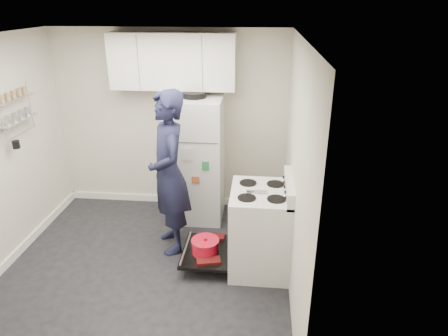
# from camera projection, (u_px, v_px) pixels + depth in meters

# --- Properties ---
(room) EXTENTS (3.21, 3.21, 2.51)m
(room) POSITION_uv_depth(u_px,v_px,m) (136.00, 169.00, 4.13)
(room) COLOR black
(room) RESTS_ON ground
(electric_range) EXTENTS (0.66, 0.76, 1.10)m
(electric_range) POSITION_uv_depth(u_px,v_px,m) (259.00, 230.00, 4.41)
(electric_range) COLOR silver
(electric_range) RESTS_ON ground
(open_oven_door) EXTENTS (0.55, 0.70, 0.24)m
(open_oven_door) POSITION_uv_depth(u_px,v_px,m) (206.00, 249.00, 4.56)
(open_oven_door) COLOR black
(open_oven_door) RESTS_ON ground
(refrigerator) EXTENTS (0.72, 0.74, 1.75)m
(refrigerator) POSITION_uv_depth(u_px,v_px,m) (196.00, 159.00, 5.35)
(refrigerator) COLOR white
(refrigerator) RESTS_ON ground
(upper_cabinets) EXTENTS (1.60, 0.33, 0.70)m
(upper_cabinets) POSITION_uv_depth(u_px,v_px,m) (173.00, 61.00, 5.05)
(upper_cabinets) COLOR silver
(upper_cabinets) RESTS_ON room
(wall_shelf_rack) EXTENTS (0.14, 0.60, 0.61)m
(wall_shelf_rack) POSITION_uv_depth(u_px,v_px,m) (16.00, 110.00, 4.49)
(wall_shelf_rack) COLOR #B2B2B7
(wall_shelf_rack) RESTS_ON room
(person) EXTENTS (0.71, 0.83, 1.94)m
(person) POSITION_uv_depth(u_px,v_px,m) (169.00, 174.00, 4.59)
(person) COLOR #161832
(person) RESTS_ON ground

